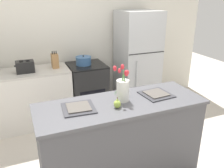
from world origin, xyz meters
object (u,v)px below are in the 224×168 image
Objects in this scene: toaster at (25,67)px; knife_block at (55,61)px; pear_figurine at (117,104)px; cooking_pot at (83,61)px; flower_vase at (123,89)px; plate_setting_right at (156,94)px; plate_setting_left at (79,108)px; refrigerator at (137,61)px; stove_range at (88,90)px.

knife_block is (0.45, 0.06, 0.03)m from toaster.
pear_figurine is at bearing -64.96° from toaster.
flower_vase is at bearing -90.66° from cooking_pot.
plate_setting_right is (0.42, -0.01, -0.13)m from flower_vase.
flower_vase is at bearing -74.36° from knife_block.
plate_setting_left is at bearing -75.03° from toaster.
pear_figurine is 0.39m from plate_setting_left.
toaster reaches higher than cooking_pot.
pear_figurine is (-1.14, -1.70, 0.11)m from refrigerator.
toaster reaches higher than pear_figurine.
refrigerator is 5.11× the size of plate_setting_right.
plate_setting_right is (0.35, -1.57, 0.49)m from stove_range.
stove_range is 0.52m from cooking_pot.
toaster reaches higher than plate_setting_right.
cooking_pot reaches higher than plate_setting_left.
plate_setting_right is 1.26× the size of knife_block.
stove_range is at bearing -179.96° from refrigerator.
toaster is (-1.31, 1.52, 0.05)m from plate_setting_right.
stove_range is at bearing 102.64° from plate_setting_right.
refrigerator is (0.95, 0.00, 0.42)m from stove_range.
knife_block reaches higher than pear_figurine.
toaster is (-0.41, 1.52, 0.05)m from plate_setting_left.
flower_vase is 1.76m from toaster.
refrigerator reaches higher than cooking_pot.
toaster is 1.09× the size of cooking_pot.
plate_setting_left is at bearing -109.38° from stove_range.
toaster is at bearing -176.45° from cooking_pot.
flower_vase reaches higher than toaster.
refrigerator reaches higher than stove_range.
flower_vase is 1.64m from knife_block.
stove_range is at bearing 70.62° from plate_setting_left.
stove_range is at bearing -15.36° from cooking_pot.
refrigerator reaches higher than plate_setting_left.
toaster is at bearing 115.04° from pear_figurine.
cooking_pot is (0.14, 1.71, -0.01)m from pear_figurine.
plate_setting_right reaches higher than stove_range.
plate_setting_left is at bearing -91.59° from knife_block.
stove_range is 1.79m from pear_figurine.
cooking_pot is (-1.00, 0.01, 0.10)m from refrigerator.
plate_setting_left is at bearing -107.70° from cooking_pot.
toaster is at bearing 130.69° from plate_setting_right.
plate_setting_right is (0.90, 0.00, 0.00)m from plate_setting_left.
pear_figurine is 0.55m from plate_setting_right.
plate_setting_right is (-0.60, -1.57, 0.07)m from refrigerator.
flower_vase is (-0.07, -1.56, 0.62)m from stove_range.
knife_block is (0.04, 1.59, 0.07)m from plate_setting_left.
cooking_pot is 0.95× the size of knife_block.
plate_setting_left is (-0.49, -0.01, -0.13)m from flower_vase.
flower_vase reaches higher than cooking_pot.
toaster reaches higher than stove_range.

